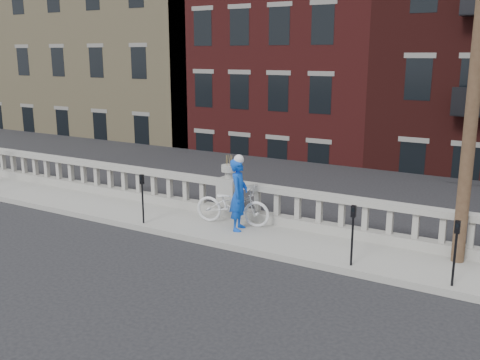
% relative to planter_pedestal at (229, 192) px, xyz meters
% --- Properties ---
extents(ground, '(120.00, 120.00, 0.00)m').
position_rel_planter_pedestal_xyz_m(ground, '(0.00, -3.95, -0.83)').
color(ground, black).
rests_on(ground, ground).
extents(sidewalk, '(32.00, 2.20, 0.15)m').
position_rel_planter_pedestal_xyz_m(sidewalk, '(0.00, -0.95, -0.76)').
color(sidewalk, '#99968E').
rests_on(sidewalk, ground).
extents(balustrade, '(28.00, 0.34, 1.03)m').
position_rel_planter_pedestal_xyz_m(balustrade, '(0.00, 0.00, -0.19)').
color(balustrade, '#99968E').
rests_on(balustrade, sidewalk).
extents(planter_pedestal, '(0.55, 0.55, 1.76)m').
position_rel_planter_pedestal_xyz_m(planter_pedestal, '(0.00, 0.00, 0.00)').
color(planter_pedestal, '#99968E').
rests_on(planter_pedestal, sidewalk).
extents(lower_level, '(80.00, 44.00, 20.80)m').
position_rel_planter_pedestal_xyz_m(lower_level, '(0.56, 19.09, 1.80)').
color(lower_level, '#605E59').
rests_on(lower_level, ground).
extents(parking_meter_b, '(0.10, 0.09, 1.36)m').
position_rel_planter_pedestal_xyz_m(parking_meter_b, '(-1.64, -1.80, 0.17)').
color(parking_meter_b, black).
rests_on(parking_meter_b, sidewalk).
extents(parking_meter_c, '(0.10, 0.09, 1.36)m').
position_rel_planter_pedestal_xyz_m(parking_meter_c, '(4.24, -1.80, 0.17)').
color(parking_meter_c, black).
rests_on(parking_meter_c, sidewalk).
extents(parking_meter_d, '(0.10, 0.09, 1.36)m').
position_rel_planter_pedestal_xyz_m(parking_meter_d, '(6.33, -1.80, 0.17)').
color(parking_meter_d, black).
rests_on(parking_meter_d, sidewalk).
extents(bicycle, '(2.19, 1.08, 1.10)m').
position_rel_planter_pedestal_xyz_m(bicycle, '(0.49, -0.63, -0.13)').
color(bicycle, silver).
rests_on(bicycle, sidewalk).
extents(cyclist, '(0.62, 0.79, 1.89)m').
position_rel_planter_pedestal_xyz_m(cyclist, '(0.88, -0.94, 0.27)').
color(cyclist, '#0C42C0').
rests_on(cyclist, sidewalk).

